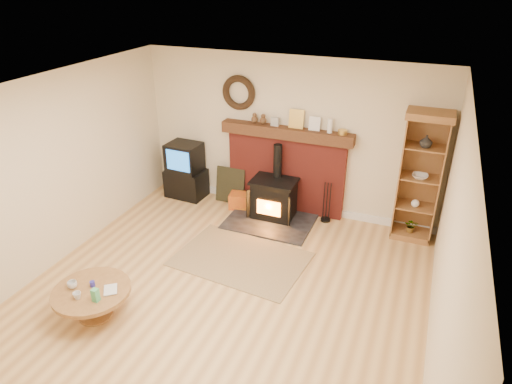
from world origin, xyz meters
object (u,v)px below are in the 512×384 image
at_px(tv_unit, 185,171).
at_px(curio_cabinet, 420,177).
at_px(coffee_table, 92,295).
at_px(wood_stove, 273,200).

xyz_separation_m(tv_unit, curio_cabinet, (3.94, 0.09, 0.52)).
xyz_separation_m(tv_unit, coffee_table, (0.58, -3.25, -0.17)).
height_order(tv_unit, curio_cabinet, curio_cabinet).
relative_size(tv_unit, curio_cabinet, 0.50).
distance_m(wood_stove, curio_cabinet, 2.31).
bearing_deg(wood_stove, curio_cabinet, 7.43).
bearing_deg(coffee_table, curio_cabinet, 44.73).
height_order(wood_stove, coffee_table, wood_stove).
relative_size(wood_stove, tv_unit, 1.39).
bearing_deg(tv_unit, coffee_table, -79.93).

